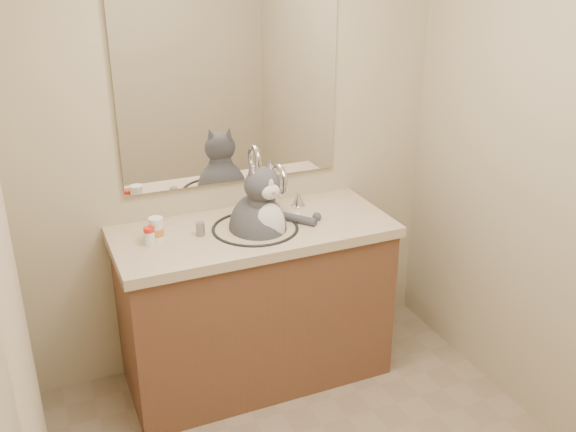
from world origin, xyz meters
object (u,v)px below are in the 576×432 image
Objects in this scene: pill_bottle_orange at (156,230)px; grey_canister at (200,229)px; pill_bottle_redcap at (149,236)px; cat at (260,225)px.

pill_bottle_orange is 1.71× the size of grey_canister.
pill_bottle_orange reaches higher than pill_bottle_redcap.
cat is 4.90× the size of pill_bottle_orange.
grey_canister is at bearing 2.05° from pill_bottle_redcap.
pill_bottle_redcap is at bearing -177.95° from grey_canister.
pill_bottle_orange reaches higher than grey_canister.
cat is 0.52m from pill_bottle_redcap.
pill_bottle_redcap is at bearing -141.92° from pill_bottle_orange.
cat reaches higher than grey_canister.
cat reaches higher than pill_bottle_orange.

